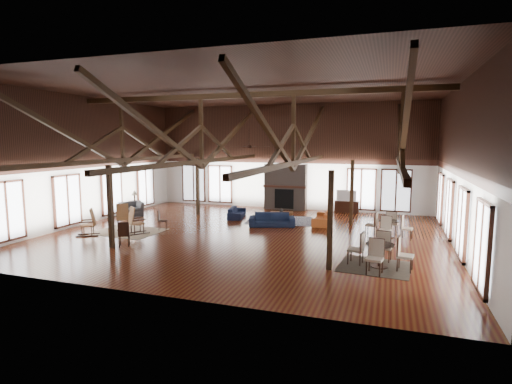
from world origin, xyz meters
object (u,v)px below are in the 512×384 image
(sofa_navy_left, at_px, (237,212))
(cafe_table_near, at_px, (380,251))
(coffee_table, at_px, (282,213))
(sofa_orange, at_px, (322,218))
(sofa_navy_front, at_px, (272,220))
(tv_console, at_px, (347,207))
(armchair, at_px, (131,209))
(cafe_table_far, at_px, (389,226))

(sofa_navy_left, height_order, cafe_table_near, cafe_table_near)
(coffee_table, bearing_deg, sofa_orange, -17.90)
(sofa_orange, bearing_deg, sofa_navy_front, -61.24)
(tv_console, bearing_deg, cafe_table_near, -78.28)
(sofa_navy_front, bearing_deg, cafe_table_near, -60.81)
(coffee_table, distance_m, tv_console, 4.41)
(armchair, height_order, cafe_table_far, cafe_table_far)
(cafe_table_near, bearing_deg, sofa_navy_left, 139.04)
(cafe_table_near, relative_size, cafe_table_far, 1.07)
(armchair, xyz_separation_m, tv_console, (10.67, 4.65, -0.04))
(sofa_navy_front, distance_m, tv_console, 5.60)
(coffee_table, relative_size, cafe_table_near, 0.60)
(sofa_navy_left, bearing_deg, sofa_navy_front, -134.36)
(armchair, distance_m, tv_console, 11.64)
(sofa_orange, bearing_deg, cafe_table_far, 57.00)
(coffee_table, bearing_deg, cafe_table_far, -35.65)
(sofa_orange, height_order, cafe_table_far, cafe_table_far)
(sofa_orange, height_order, tv_console, tv_console)
(sofa_navy_front, xyz_separation_m, armchair, (-7.77, 0.13, 0.05))
(sofa_navy_front, xyz_separation_m, coffee_table, (0.10, 1.37, 0.07))
(cafe_table_near, bearing_deg, coffee_table, 127.93)
(sofa_navy_front, bearing_deg, coffee_table, 69.33)
(cafe_table_far, bearing_deg, cafe_table_near, -93.28)
(armchair, height_order, tv_console, armchair)
(armchair, xyz_separation_m, cafe_table_near, (12.65, -4.90, 0.16))
(sofa_navy_left, bearing_deg, cafe_table_near, -142.59)
(sofa_navy_left, distance_m, coffee_table, 2.44)
(sofa_navy_front, relative_size, coffee_table, 1.71)
(coffee_table, height_order, cafe_table_far, cafe_table_far)
(armchair, bearing_deg, sofa_navy_front, -53.35)
(cafe_table_far, bearing_deg, sofa_orange, 148.88)
(cafe_table_far, bearing_deg, sofa_navy_front, 173.92)
(sofa_navy_front, bearing_deg, sofa_navy_left, 130.76)
(cafe_table_near, bearing_deg, cafe_table_far, 86.72)
(armchair, bearing_deg, sofa_orange, -45.86)
(sofa_navy_left, height_order, coffee_table, sofa_navy_left)
(sofa_orange, relative_size, tv_console, 1.54)
(cafe_table_near, height_order, cafe_table_far, cafe_table_near)
(sofa_navy_front, relative_size, cafe_table_near, 1.03)
(sofa_orange, bearing_deg, cafe_table_near, 22.67)
(sofa_orange, bearing_deg, coffee_table, -95.04)
(sofa_orange, relative_size, cafe_table_near, 0.98)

